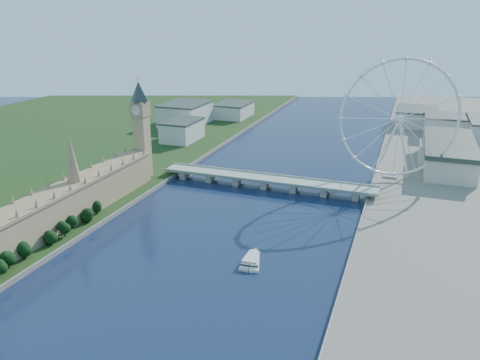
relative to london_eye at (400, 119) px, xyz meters
The scene contains 9 objects.
tree_row 369.73m from the london_eye, 129.65° to the right, with size 9.10×217.10×21.22m.
parliament_range 313.29m from the london_eye, 143.26° to the right, with size 24.00×200.00×70.00m.
big_ben 259.68m from the london_eye, 162.73° to the right, with size 20.02×20.02×110.00m.
westminster_bridge 145.38m from the london_eye, 155.34° to the right, with size 220.00×22.00×9.50m.
london_eye is the anchor object (origin of this frame).
county_hall 114.89m from the london_eye, 53.71° to the left, with size 54.00×144.00×35.00m, color beige, non-canonical shape.
city_skyline 226.06m from the london_eye, 111.50° to the left, with size 505.00×280.00×32.00m.
tour_boat_near 234.31m from the london_eye, 112.37° to the right, with size 7.23×28.37×6.25m, color silver, non-canonical shape.
tour_boat_far 232.95m from the london_eye, 111.48° to the right, with size 7.05×27.69×6.10m, color white, non-canonical shape.
Camera 1 is at (128.58, -127.63, 164.27)m, focal length 35.00 mm.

